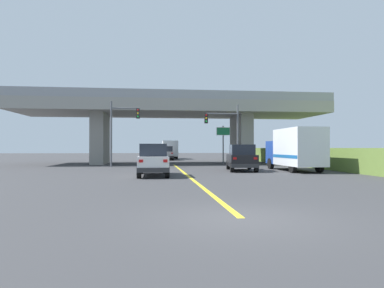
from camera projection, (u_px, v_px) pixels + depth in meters
ground at (172, 163)px, 38.77m from camera, size 160.00×160.00×0.00m
overpass_bridge at (172, 114)px, 38.83m from camera, size 33.98×9.18×7.70m
lane_divider_stripe at (187, 175)px, 22.14m from camera, size 0.20×27.40×0.01m
suv_lead at (153, 160)px, 21.56m from camera, size 1.89×4.81×2.02m
suv_crossing at (241, 158)px, 26.23m from camera, size 2.58×4.85×2.02m
box_truck at (295, 149)px, 26.14m from camera, size 2.33×6.73×3.23m
sedan_oncoming at (166, 153)px, 49.47m from camera, size 2.05×4.81×2.02m
traffic_signal_nearside at (227, 128)px, 33.23m from camera, size 3.38×0.36×6.01m
traffic_signal_farside at (120, 125)px, 31.62m from camera, size 2.71×0.36×6.11m
highway_sign at (223, 136)px, 37.48m from camera, size 1.52×0.17×4.21m
semi_truck_distant at (170, 149)px, 54.95m from camera, size 2.33×7.19×2.89m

